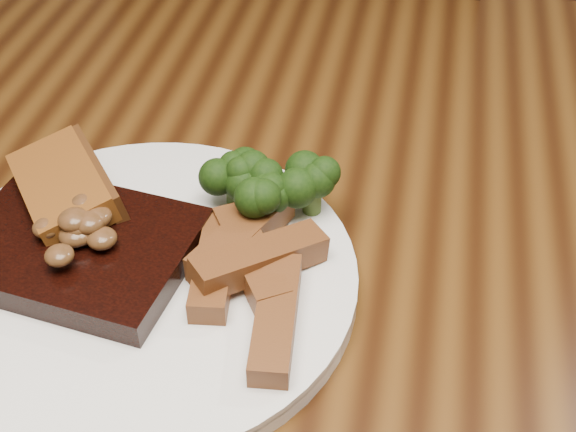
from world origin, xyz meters
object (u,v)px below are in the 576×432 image
Objects in this scene: chair_far at (304,116)px; garlic_bread at (67,207)px; dining_table at (277,337)px; plate at (141,281)px; potato_wedges at (226,283)px; steak at (77,250)px.

garlic_bread is at bearing 80.09° from chair_far.
plate is (-0.08, -0.05, 0.10)m from dining_table.
potato_wedges is (0.13, -0.05, 0.00)m from garlic_bread.
plate is 0.07m from potato_wedges.
steak is at bearing 173.55° from potato_wedges.
chair_far reaches higher than garlic_bread.
chair_far reaches higher than dining_table.
chair_far is 0.68m from potato_wedges.
chair_far is 3.03× the size of plate.
dining_table is 0.14m from plate.
garlic_bread is (-0.15, -0.01, 0.12)m from dining_table.
steak is 1.26× the size of potato_wedges.
potato_wedges is (0.06, -0.01, 0.02)m from plate.
plate is at bearing -148.17° from dining_table.
garlic_bread is 0.14m from potato_wedges.
plate is 1.92× the size of steak.
steak is (-0.04, 0.00, 0.02)m from plate.
potato_wedges is at bearing -109.11° from dining_table.
potato_wedges reaches higher than garlic_bread.
plate reaches higher than dining_table.
garlic_bread is (-0.02, 0.04, -0.00)m from steak.
garlic_bread is 0.79× the size of potato_wedges.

